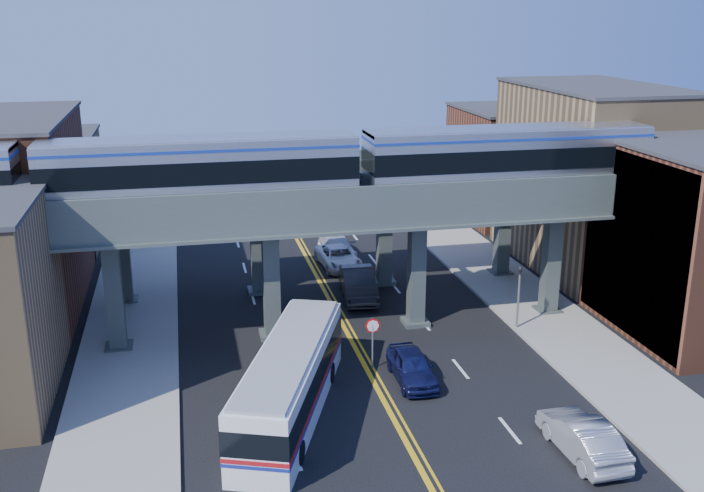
{
  "coord_description": "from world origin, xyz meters",
  "views": [
    {
      "loc": [
        -8.21,
        -31.03,
        16.91
      ],
      "look_at": [
        0.08,
        6.69,
        5.21
      ],
      "focal_mm": 40.0,
      "sensor_mm": 36.0,
      "label": 1
    }
  ],
  "objects": [
    {
      "name": "car_lane_a",
      "position": [
        1.8,
        1.29,
        0.74
      ],
      "size": [
        1.81,
        4.36,
        1.48
      ],
      "primitive_type": "imported",
      "rotation": [
        0.0,
        0.0,
        -0.01
      ],
      "color": "#111440",
      "rests_on": "ground"
    },
    {
      "name": "transit_train",
      "position": [
        -7.32,
        8.0,
        9.3
      ],
      "size": [
        48.07,
        3.01,
        3.51
      ],
      "color": "black",
      "rests_on": "elevated_viaduct_near"
    },
    {
      "name": "ground",
      "position": [
        0.0,
        0.0,
        0.0
      ],
      "size": [
        120.0,
        120.0,
        0.0
      ],
      "primitive_type": "plane",
      "color": "black",
      "rests_on": "ground"
    },
    {
      "name": "sidewalk_east",
      "position": [
        11.5,
        10.0,
        0.08
      ],
      "size": [
        5.0,
        70.0,
        0.16
      ],
      "primitive_type": "cube",
      "color": "gray",
      "rests_on": "ground"
    },
    {
      "name": "sidewalk_west",
      "position": [
        -11.5,
        10.0,
        0.08
      ],
      "size": [
        5.0,
        70.0,
        0.16
      ],
      "primitive_type": "cube",
      "color": "gray",
      "rests_on": "ground"
    },
    {
      "name": "car_parked_curb",
      "position": [
        6.5,
        -6.32,
        0.79
      ],
      "size": [
        1.8,
        4.83,
        1.58
      ],
      "primitive_type": "imported",
      "rotation": [
        0.0,
        0.0,
        3.17
      ],
      "color": "#98989C",
      "rests_on": "ground"
    },
    {
      "name": "building_east_c",
      "position": [
        18.5,
        29.0,
        4.5
      ],
      "size": [
        8.0,
        10.0,
        9.0
      ],
      "primitive_type": "cube",
      "color": "brown",
      "rests_on": "ground"
    },
    {
      "name": "car_lane_d",
      "position": [
        2.14,
        21.16,
        0.75
      ],
      "size": [
        2.21,
        5.21,
        1.5
      ],
      "primitive_type": "imported",
      "rotation": [
        0.0,
        0.0,
        0.02
      ],
      "color": "silver",
      "rests_on": "ground"
    },
    {
      "name": "elevated_viaduct_near",
      "position": [
        0.0,
        8.0,
        6.47
      ],
      "size": [
        52.0,
        3.6,
        7.4
      ],
      "color": "#3C4642",
      "rests_on": "ground"
    },
    {
      "name": "traffic_signal",
      "position": [
        9.2,
        6.0,
        2.3
      ],
      "size": [
        0.15,
        0.18,
        4.1
      ],
      "color": "slate",
      "rests_on": "ground"
    },
    {
      "name": "building_west_c",
      "position": [
        -18.5,
        29.0,
        4.0
      ],
      "size": [
        8.0,
        10.0,
        8.0
      ],
      "primitive_type": "cube",
      "color": "olive",
      "rests_on": "ground"
    },
    {
      "name": "mural_panel",
      "position": [
        14.55,
        4.0,
        4.75
      ],
      "size": [
        0.1,
        9.5,
        9.5
      ],
      "primitive_type": "cube",
      "color": "teal",
      "rests_on": "ground"
    },
    {
      "name": "transit_bus",
      "position": [
        -4.26,
        -0.67,
        1.55
      ],
      "size": [
        6.58,
        11.9,
        3.02
      ],
      "rotation": [
        0.0,
        0.0,
        1.21
      ],
      "color": "white",
      "rests_on": "ground"
    },
    {
      "name": "car_lane_c",
      "position": [
        1.8,
        18.77,
        0.71
      ],
      "size": [
        2.7,
        5.27,
        1.42
      ],
      "primitive_type": "imported",
      "rotation": [
        0.0,
        0.0,
        0.07
      ],
      "color": "white",
      "rests_on": "ground"
    },
    {
      "name": "stop_sign",
      "position": [
        0.3,
        3.0,
        1.76
      ],
      "size": [
        0.76,
        0.09,
        2.63
      ],
      "color": "slate",
      "rests_on": "ground"
    },
    {
      "name": "building_west_b",
      "position": [
        -18.5,
        16.0,
        5.5
      ],
      "size": [
        8.0,
        14.0,
        11.0
      ],
      "primitive_type": "cube",
      "color": "brown",
      "rests_on": "ground"
    },
    {
      "name": "elevated_viaduct_far",
      "position": [
        0.0,
        15.0,
        6.47
      ],
      "size": [
        52.0,
        3.6,
        7.4
      ],
      "color": "#3C4642",
      "rests_on": "ground"
    },
    {
      "name": "building_east_a",
      "position": [
        18.5,
        4.0,
        5.0
      ],
      "size": [
        8.0,
        10.0,
        10.0
      ],
      "primitive_type": "cube",
      "color": "brown",
      "rests_on": "ground"
    },
    {
      "name": "building_east_b",
      "position": [
        18.5,
        16.0,
        6.0
      ],
      "size": [
        8.0,
        14.0,
        12.0
      ],
      "primitive_type": "cube",
      "color": "olive",
      "rests_on": "ground"
    },
    {
      "name": "car_lane_b",
      "position": [
        1.8,
        12.76,
        0.9
      ],
      "size": [
        2.43,
        5.62,
        1.8
      ],
      "primitive_type": "imported",
      "rotation": [
        0.0,
        0.0,
        -0.1
      ],
      "color": "#29292B",
      "rests_on": "ground"
    }
  ]
}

